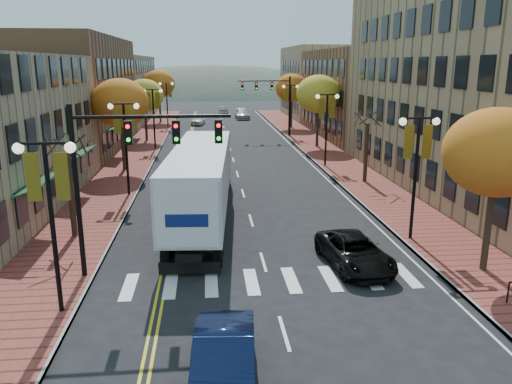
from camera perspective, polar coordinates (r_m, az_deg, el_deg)
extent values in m
plane|color=black|center=(18.51, 2.27, -12.71)|extent=(200.00, 200.00, 0.00)
cube|color=brown|center=(49.96, -13.30, 4.45)|extent=(4.00, 85.00, 0.15)
cube|color=brown|center=(50.79, 7.32, 4.88)|extent=(4.00, 85.00, 0.15)
cube|color=brown|center=(54.39, -21.68, 10.38)|extent=(12.00, 24.00, 11.00)
cube|color=#9E8966|center=(78.76, -16.73, 11.20)|extent=(12.00, 26.00, 9.50)
cube|color=brown|center=(62.01, 14.22, 10.87)|extent=(15.00, 24.00, 10.00)
cube|color=#9E8966|center=(83.01, 9.07, 12.28)|extent=(15.00, 20.00, 11.00)
cylinder|color=#382619|center=(25.95, -20.37, -0.28)|extent=(0.28, 0.28, 4.20)
cylinder|color=#382619|center=(41.26, -14.99, 5.84)|extent=(0.28, 0.28, 4.90)
ellipsoid|color=orange|center=(40.95, -15.25, 9.80)|extent=(4.48, 4.48, 3.81)
cylinder|color=#382619|center=(57.01, -12.49, 8.08)|extent=(0.28, 0.28, 4.55)
ellipsoid|color=yellow|center=(56.79, -12.63, 10.73)|extent=(4.16, 4.16, 3.54)
cylinder|color=#382619|center=(74.82, -10.94, 9.80)|extent=(0.28, 0.28, 5.04)
ellipsoid|color=orange|center=(74.65, -11.05, 12.06)|extent=(4.61, 4.61, 3.92)
cylinder|color=#382619|center=(22.36, 25.10, -2.57)|extent=(0.28, 0.28, 4.55)
ellipsoid|color=orange|center=(21.79, 25.84, 4.10)|extent=(4.16, 4.16, 3.54)
cylinder|color=#382619|center=(36.65, 12.47, 4.40)|extent=(0.28, 0.28, 4.20)
cylinder|color=#382619|center=(51.89, 7.04, 7.91)|extent=(0.28, 0.28, 4.90)
ellipsoid|color=yellow|center=(51.65, 7.14, 11.06)|extent=(4.48, 4.48, 3.81)
cylinder|color=#382619|center=(67.52, 4.06, 9.43)|extent=(0.28, 0.28, 4.76)
ellipsoid|color=orange|center=(67.33, 4.10, 11.78)|extent=(4.35, 4.35, 3.70)
cylinder|color=black|center=(17.94, -22.15, -4.33)|extent=(0.16, 0.16, 6.00)
cylinder|color=black|center=(17.27, -23.10, 5.15)|extent=(1.60, 0.10, 0.10)
sphere|color=#FFF2CC|center=(17.55, -25.55, 4.53)|extent=(0.36, 0.36, 0.36)
sphere|color=#FFF2CC|center=(17.07, -20.48, 4.79)|extent=(0.36, 0.36, 0.36)
cube|color=#B49E18|center=(17.60, -24.14, 1.54)|extent=(0.45, 0.03, 1.60)
cube|color=#B49E18|center=(17.33, -21.32, 1.64)|extent=(0.45, 0.03, 1.60)
cylinder|color=black|center=(33.16, -14.60, 4.55)|extent=(0.16, 0.16, 6.00)
cylinder|color=black|center=(32.80, -14.94, 9.72)|extent=(1.60, 0.10, 0.10)
sphere|color=#FFF2CC|center=(32.94, -16.31, 9.38)|extent=(0.36, 0.36, 0.36)
sphere|color=#FFF2CC|center=(32.69, -13.52, 9.53)|extent=(0.36, 0.36, 0.36)
cube|color=#B49E18|center=(32.97, -15.59, 7.77)|extent=(0.45, 0.03, 1.60)
cube|color=#B49E18|center=(32.83, -14.03, 7.85)|extent=(0.45, 0.03, 1.60)
cylinder|color=black|center=(50.85, -11.59, 8.04)|extent=(0.16, 0.16, 6.00)
cylinder|color=black|center=(50.62, -11.76, 11.42)|extent=(1.60, 0.10, 0.10)
sphere|color=#FFF2CC|center=(50.71, -12.67, 11.21)|extent=(0.36, 0.36, 0.36)
sphere|color=#FFF2CC|center=(50.55, -10.84, 11.29)|extent=(0.36, 0.36, 0.36)
cube|color=#B49E18|center=(50.73, -12.21, 10.15)|extent=(0.45, 0.03, 1.60)
cube|color=#B49E18|center=(50.64, -11.19, 10.20)|extent=(0.45, 0.03, 1.60)
cylinder|color=black|center=(68.71, -10.12, 9.72)|extent=(0.16, 0.16, 6.00)
cylinder|color=black|center=(68.53, -10.23, 12.22)|extent=(1.60, 0.10, 0.10)
sphere|color=#FFF2CC|center=(68.61, -10.91, 12.07)|extent=(0.36, 0.36, 0.36)
sphere|color=#FFF2CC|center=(68.48, -9.55, 12.12)|extent=(0.36, 0.36, 0.36)
cube|color=#B49E18|center=(68.62, -10.57, 11.29)|extent=(0.45, 0.03, 1.60)
cube|color=#B49E18|center=(68.55, -9.81, 11.32)|extent=(0.45, 0.03, 1.60)
cylinder|color=black|center=(24.98, 17.68, 1.18)|extent=(0.16, 0.16, 6.00)
cylinder|color=black|center=(24.50, 18.22, 8.02)|extent=(1.60, 0.10, 0.10)
sphere|color=#FFF2CC|center=(24.20, 16.44, 7.72)|extent=(0.36, 0.36, 0.36)
sphere|color=#FFF2CC|center=(24.84, 19.90, 7.61)|extent=(0.36, 0.36, 0.36)
cube|color=#B49E18|center=(24.45, 17.05, 5.49)|extent=(0.45, 0.03, 1.60)
cube|color=#B49E18|center=(24.81, 18.98, 5.46)|extent=(0.45, 0.03, 1.60)
cylinder|color=black|center=(41.84, 8.03, 6.86)|extent=(0.16, 0.16, 6.00)
cylinder|color=black|center=(41.55, 8.17, 10.96)|extent=(1.60, 0.10, 0.10)
sphere|color=#FFF2CC|center=(41.38, 7.07, 10.78)|extent=(0.36, 0.36, 0.36)
sphere|color=#FFF2CC|center=(41.76, 9.25, 10.73)|extent=(0.36, 0.36, 0.36)
cube|color=#B49E18|center=(41.53, 7.51, 9.46)|extent=(0.45, 0.03, 1.60)
cube|color=#B49E18|center=(41.74, 8.73, 9.44)|extent=(0.45, 0.03, 1.60)
cylinder|color=black|center=(59.37, 3.93, 9.19)|extent=(0.16, 0.16, 6.00)
cylinder|color=black|center=(59.17, 3.98, 12.08)|extent=(1.60, 0.10, 0.10)
sphere|color=#FFF2CC|center=(59.05, 3.20, 11.94)|extent=(0.36, 0.36, 0.36)
sphere|color=#FFF2CC|center=(59.32, 4.76, 11.93)|extent=(0.36, 0.36, 0.36)
cube|color=#B49E18|center=(59.16, 3.52, 11.02)|extent=(0.45, 0.03, 1.60)
cube|color=#B49E18|center=(59.30, 4.40, 11.02)|extent=(0.45, 0.03, 1.60)
cylinder|color=black|center=(20.56, -19.75, -0.34)|extent=(0.20, 0.20, 7.00)
cylinder|color=black|center=(19.50, -11.84, 8.43)|extent=(6.00, 0.14, 0.14)
cube|color=black|center=(19.69, -14.37, 6.58)|extent=(0.30, 0.25, 0.90)
sphere|color=#FF0C0C|center=(19.52, -14.48, 7.25)|extent=(0.16, 0.16, 0.16)
cube|color=black|center=(19.50, -9.10, 6.77)|extent=(0.30, 0.25, 0.90)
sphere|color=#FF0C0C|center=(19.33, -9.16, 7.45)|extent=(0.16, 0.16, 0.16)
cube|color=black|center=(19.47, -4.31, 6.90)|extent=(0.30, 0.25, 0.90)
sphere|color=#FF0C0C|center=(19.30, -4.31, 7.58)|extent=(0.16, 0.16, 0.16)
cylinder|color=black|center=(59.31, 3.84, 9.67)|extent=(0.20, 0.20, 7.00)
cylinder|color=black|center=(58.72, 0.93, 12.58)|extent=(6.00, 0.14, 0.14)
cube|color=black|center=(58.85, 1.82, 12.00)|extent=(0.30, 0.25, 0.90)
sphere|color=#FF0C0C|center=(58.70, 1.84, 12.24)|extent=(0.16, 0.16, 0.16)
cube|color=black|center=(58.64, 0.04, 12.00)|extent=(0.30, 0.25, 0.90)
sphere|color=#FF0C0C|center=(58.49, 0.05, 12.24)|extent=(0.16, 0.16, 0.16)
cube|color=black|center=(58.50, -1.58, 11.99)|extent=(0.30, 0.25, 0.90)
sphere|color=#FF0C0C|center=(58.35, -1.57, 12.23)|extent=(0.16, 0.16, 0.16)
cube|color=black|center=(26.67, -6.23, -2.07)|extent=(2.02, 13.71, 0.37)
cube|color=silver|center=(26.20, -6.34, 1.78)|extent=(3.69, 13.83, 2.94)
cube|color=black|center=(34.62, -5.20, 3.24)|extent=(2.85, 3.33, 2.63)
cylinder|color=black|center=(21.77, -10.24, -7.12)|extent=(0.44, 1.07, 1.05)
cylinder|color=black|center=(21.55, -4.38, -7.15)|extent=(0.44, 1.07, 1.05)
cylinder|color=black|center=(22.94, -9.79, -5.96)|extent=(0.44, 1.07, 1.05)
cylinder|color=black|center=(22.73, -4.24, -5.98)|extent=(0.44, 1.07, 1.05)
cylinder|color=black|center=(33.74, -7.15, 0.78)|extent=(0.44, 1.07, 1.05)
cylinder|color=black|center=(33.59, -3.40, 0.81)|extent=(0.44, 1.07, 1.05)
cylinder|color=black|center=(35.98, -6.81, 1.65)|extent=(0.44, 1.07, 1.05)
cylinder|color=black|center=(35.84, -3.29, 1.69)|extent=(0.44, 1.07, 1.05)
imported|color=#0D1636|center=(14.00, -3.69, -18.87)|extent=(1.98, 4.79, 1.54)
imported|color=black|center=(21.82, 11.21, -6.72)|extent=(2.77, 5.03, 1.33)
imported|color=silver|center=(71.77, -6.64, 8.19)|extent=(2.17, 4.24, 1.38)
imported|color=#ABABB3|center=(79.03, -1.57, 8.90)|extent=(2.16, 5.22, 1.51)
imported|color=#98999F|center=(86.56, -3.79, 9.31)|extent=(1.63, 4.14, 1.34)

